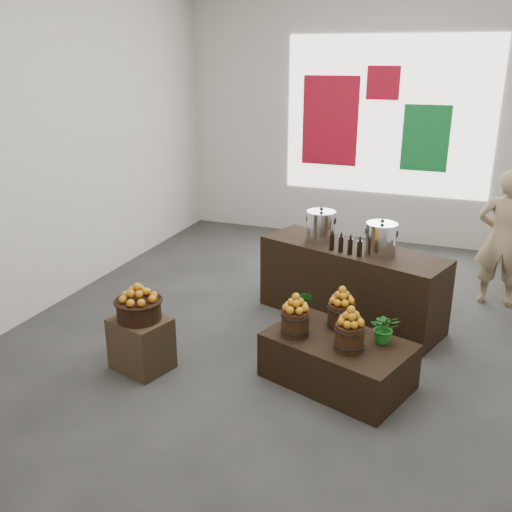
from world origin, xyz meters
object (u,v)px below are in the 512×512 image
at_px(wicker_basket, 139,310).
at_px(stock_pot_left, 321,227).
at_px(display_table, 337,361).
at_px(counter, 351,284).
at_px(crate, 141,344).
at_px(stock_pot_center, 381,240).
at_px(shopper, 503,238).

height_order(wicker_basket, stock_pot_left, stock_pot_left).
relative_size(display_table, counter, 0.61).
bearing_deg(crate, stock_pot_center, 41.00).
bearing_deg(shopper, stock_pot_center, 41.64).
distance_m(counter, stock_pot_left, 0.74).
xyz_separation_m(crate, stock_pot_left, (1.24, 1.96, 0.77)).
bearing_deg(shopper, counter, 32.67).
height_order(crate, shopper, shopper).
distance_m(crate, counter, 2.47).
bearing_deg(wicker_basket, counter, 47.81).
bearing_deg(display_table, stock_pot_left, 130.39).
bearing_deg(shopper, wicker_basket, 40.45).
bearing_deg(display_table, counter, 116.71).
distance_m(wicker_basket, stock_pot_left, 2.36).
distance_m(counter, shopper, 1.95).
distance_m(stock_pot_left, shopper, 2.21).
bearing_deg(counter, wicker_basket, -113.44).
bearing_deg(counter, stock_pot_center, 0.00).
relative_size(stock_pot_center, shopper, 0.20).
bearing_deg(wicker_basket, shopper, 41.79).
height_order(display_table, stock_pot_center, stock_pot_center).
bearing_deg(display_table, stock_pot_center, 103.18).
bearing_deg(crate, display_table, 13.12).
relative_size(counter, shopper, 1.26).
xyz_separation_m(wicker_basket, stock_pot_center, (1.97, 1.71, 0.41)).
xyz_separation_m(display_table, shopper, (1.40, 2.46, 0.62)).
relative_size(crate, counter, 0.25).
distance_m(wicker_basket, stock_pot_center, 2.65).
bearing_deg(shopper, display_table, 59.11).
relative_size(wicker_basket, display_table, 0.33).
height_order(display_table, counter, counter).
distance_m(display_table, counter, 1.42).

